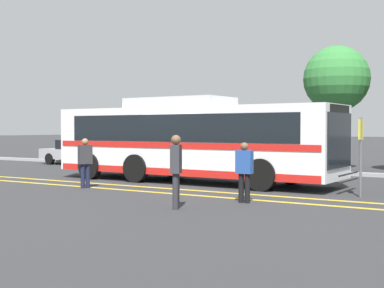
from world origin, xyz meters
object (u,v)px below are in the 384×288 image
parked_car_1 (172,155)px  pedestrian_0 (85,160)px  parked_car_0 (81,152)px  transit_bus (192,139)px  pedestrian_1 (176,167)px  bus_stop_sign (361,147)px  pedestrian_2 (244,169)px  tree_2 (336,79)px

parked_car_1 → pedestrian_0: size_ratio=2.52×
parked_car_0 → parked_car_1: size_ratio=1.18×
pedestrian_0 → parked_car_0: bearing=-111.1°
transit_bus → pedestrian_1: size_ratio=6.25×
transit_bus → parked_car_0: (-9.79, 4.70, -0.86)m
parked_car_0 → bus_stop_sign: (16.04, -5.89, 0.73)m
pedestrian_0 → pedestrian_2: pedestrian_0 is taller
pedestrian_0 → pedestrian_1: (4.94, -2.20, 0.11)m
pedestrian_1 → tree_2: tree_2 is taller
parked_car_1 → bus_stop_sign: size_ratio=1.81×
pedestrian_0 → tree_2: size_ratio=0.28×
pedestrian_0 → parked_car_1: bearing=-140.9°
parked_car_1 → pedestrian_1: pedestrian_1 is taller
pedestrian_0 → bus_stop_sign: (8.13, 2.28, 0.51)m
transit_bus → pedestrian_2: size_ratio=7.06×
bus_stop_sign → parked_car_1: bearing=-118.6°
pedestrian_0 → tree_2: tree_2 is taller
pedestrian_1 → bus_stop_sign: (3.20, 4.48, 0.40)m
pedestrian_1 → pedestrian_2: size_ratio=1.13×
transit_bus → parked_car_1: bearing=-138.5°
transit_bus → tree_2: 9.28m
pedestrian_1 → parked_car_0: bearing=27.7°
parked_car_1 → pedestrian_2: bearing=38.4°
parked_car_0 → pedestrian_2: size_ratio=3.04×
parked_car_1 → tree_2: bearing=114.9°
parked_car_0 → bus_stop_sign: bus_stop_sign is taller
transit_bus → parked_car_1: transit_bus is taller
tree_2 → bus_stop_sign: bearing=-69.8°
bus_stop_sign → pedestrian_2: bearing=-38.7°
tree_2 → pedestrian_2: bearing=-84.1°
parked_car_0 → pedestrian_1: pedestrian_1 is taller
pedestrian_0 → pedestrian_1: size_ratio=0.91×
parked_car_1 → pedestrian_0: (2.09, -8.20, 0.22)m
bus_stop_sign → tree_2: tree_2 is taller
pedestrian_0 → transit_bus: bearing=176.3°
pedestrian_0 → pedestrian_2: bearing=110.8°
pedestrian_2 → pedestrian_0: bearing=172.5°
bus_stop_sign → pedestrian_1: bearing=-34.1°
bus_stop_sign → tree_2: size_ratio=0.39×
parked_car_0 → pedestrian_1: 16.51m
transit_bus → pedestrian_0: 4.00m
transit_bus → parked_car_0: size_ratio=2.32×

